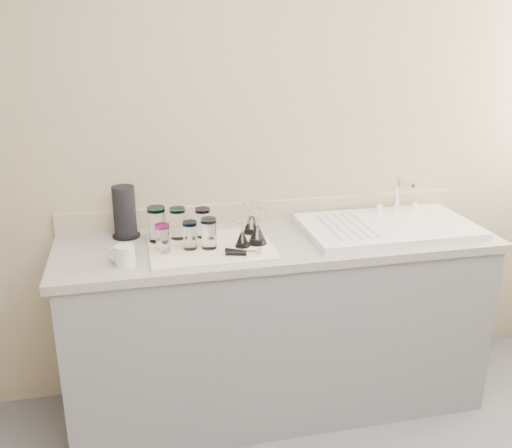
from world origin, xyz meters
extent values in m
cube|color=tan|center=(0.00, 1.50, 1.25)|extent=(3.50, 0.04, 2.50)
cube|color=slate|center=(0.00, 1.20, 0.43)|extent=(2.00, 0.60, 0.86)
cube|color=gray|center=(0.00, 1.20, 0.88)|extent=(2.06, 0.62, 0.04)
cube|color=white|center=(0.55, 1.20, 0.92)|extent=(0.82, 0.50, 0.03)
cylinder|color=silver|center=(0.69, 1.40, 1.03)|extent=(0.02, 0.02, 0.18)
cylinder|color=silver|center=(0.69, 1.32, 1.10)|extent=(0.02, 0.16, 0.02)
cylinder|color=silver|center=(0.59, 1.40, 0.96)|extent=(0.03, 0.03, 0.04)
cylinder|color=silver|center=(0.79, 1.40, 0.96)|extent=(0.03, 0.03, 0.04)
cube|color=white|center=(-0.33, 1.16, 0.90)|extent=(0.55, 0.42, 0.01)
cylinder|color=white|center=(-0.56, 1.28, 0.98)|extent=(0.08, 0.08, 0.14)
cylinder|color=teal|center=(-0.56, 1.28, 1.06)|extent=(0.08, 0.08, 0.02)
cylinder|color=white|center=(-0.46, 1.29, 0.97)|extent=(0.07, 0.07, 0.13)
cylinder|color=#40C7B4|center=(-0.46, 1.29, 1.05)|extent=(0.07, 0.07, 0.02)
cylinder|color=white|center=(-0.34, 1.29, 0.97)|extent=(0.07, 0.07, 0.12)
cylinder|color=#7145A4|center=(-0.34, 1.29, 1.04)|extent=(0.07, 0.07, 0.02)
cylinder|color=white|center=(-0.54, 1.14, 0.96)|extent=(0.06, 0.06, 0.11)
cylinder|color=#E418A2|center=(-0.54, 1.14, 1.03)|extent=(0.06, 0.06, 0.02)
cylinder|color=white|center=(-0.42, 1.15, 0.96)|extent=(0.06, 0.06, 0.11)
cylinder|color=blue|center=(-0.42, 1.15, 1.03)|extent=(0.06, 0.06, 0.02)
cylinder|color=white|center=(-0.34, 1.14, 0.97)|extent=(0.07, 0.07, 0.12)
cylinder|color=#BC9EEA|center=(-0.34, 1.14, 1.04)|extent=(0.07, 0.07, 0.02)
cone|color=white|center=(-0.11, 1.29, 0.95)|extent=(0.09, 0.09, 0.08)
cylinder|color=white|center=(-0.11, 1.29, 1.02)|extent=(0.01, 0.01, 0.06)
cylinder|color=white|center=(-0.11, 1.29, 1.06)|extent=(0.09, 0.09, 0.01)
cone|color=white|center=(-0.19, 1.12, 0.94)|extent=(0.07, 0.07, 0.06)
cylinder|color=white|center=(-0.19, 1.12, 1.00)|extent=(0.01, 0.01, 0.05)
cylinder|color=white|center=(-0.19, 1.12, 1.03)|extent=(0.07, 0.07, 0.01)
cone|color=white|center=(-0.12, 1.14, 0.95)|extent=(0.09, 0.09, 0.08)
cylinder|color=white|center=(-0.12, 1.14, 1.02)|extent=(0.01, 0.01, 0.07)
cylinder|color=white|center=(-0.12, 1.14, 1.06)|extent=(0.09, 0.09, 0.01)
cube|color=silver|center=(-0.16, 1.00, 0.92)|extent=(0.07, 0.05, 0.02)
cylinder|color=black|center=(-0.22, 1.02, 0.92)|extent=(0.12, 0.05, 0.02)
cylinder|color=black|center=(-0.22, 1.04, 0.92)|extent=(0.11, 0.08, 0.02)
cylinder|color=silver|center=(-0.70, 1.04, 0.94)|extent=(0.11, 0.11, 0.08)
torus|color=silver|center=(-0.74, 1.06, 0.94)|extent=(0.06, 0.04, 0.06)
cylinder|color=black|center=(-0.70, 1.39, 0.91)|extent=(0.13, 0.13, 0.01)
cylinder|color=black|center=(-0.70, 1.39, 1.03)|extent=(0.10, 0.10, 0.24)
camera|label=1|loc=(-0.66, -1.22, 1.84)|focal=40.00mm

